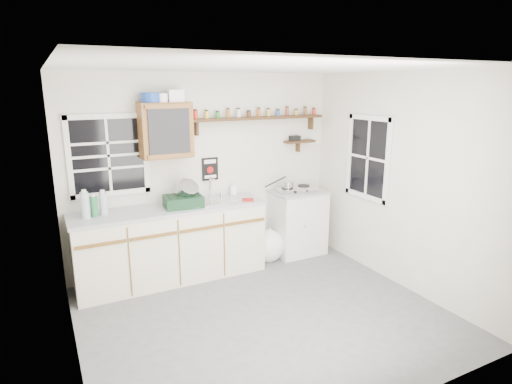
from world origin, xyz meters
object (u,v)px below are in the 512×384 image
(upper_cabinet, at_px, (166,130))
(spice_shelf, at_px, (258,117))
(main_cabinet, at_px, (172,243))
(hotplate, at_px, (296,189))
(dish_rack, at_px, (184,198))
(right_cabinet, at_px, (297,222))

(upper_cabinet, xyz_separation_m, spice_shelf, (1.26, 0.07, 0.10))
(main_cabinet, height_order, hotplate, hotplate)
(spice_shelf, relative_size, dish_rack, 4.05)
(main_cabinet, height_order, upper_cabinet, upper_cabinet)
(right_cabinet, bearing_deg, hotplate, -159.65)
(upper_cabinet, distance_m, hotplate, 1.96)
(right_cabinet, bearing_deg, dish_rack, -177.71)
(dish_rack, height_order, hotplate, dish_rack)
(spice_shelf, distance_m, dish_rack, 1.47)
(main_cabinet, bearing_deg, spice_shelf, 9.31)
(main_cabinet, height_order, spice_shelf, spice_shelf)
(upper_cabinet, height_order, hotplate, upper_cabinet)
(main_cabinet, xyz_separation_m, hotplate, (1.78, 0.01, 0.48))
(main_cabinet, xyz_separation_m, upper_cabinet, (0.03, 0.14, 1.36))
(dish_rack, bearing_deg, right_cabinet, 7.43)
(right_cabinet, xyz_separation_m, upper_cabinet, (-1.80, 0.12, 1.37))
(main_cabinet, relative_size, right_cabinet, 2.54)
(main_cabinet, bearing_deg, hotplate, 0.17)
(upper_cabinet, bearing_deg, dish_rack, -53.48)
(hotplate, bearing_deg, upper_cabinet, -179.04)
(upper_cabinet, relative_size, hotplate, 1.17)
(main_cabinet, distance_m, hotplate, 1.85)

